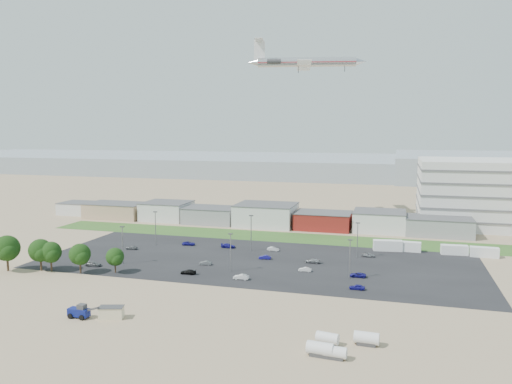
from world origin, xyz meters
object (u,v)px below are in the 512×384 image
(box_trailer_a, at_px, (388,245))
(airliner, at_px, (307,62))
(portable_shed, at_px, (111,312))
(parked_car_7, at_px, (265,257))
(tree_far_left, at_px, (7,251))
(parked_car_2, at_px, (357,287))
(parked_car_13, at_px, (241,277))
(parked_car_1, at_px, (305,269))
(telehandler, at_px, (79,311))
(parked_car_9, at_px, (189,243))
(parked_car_5, at_px, (132,248))
(parked_car_0, at_px, (358,275))
(parked_car_12, at_px, (313,261))
(parked_car_8, at_px, (368,255))
(parked_car_6, at_px, (228,246))
(parked_car_11, at_px, (273,249))
(parked_car_3, at_px, (188,272))
(parked_car_10, at_px, (93,264))
(storage_tank_nw, at_px, (327,338))

(box_trailer_a, distance_m, airliner, 87.08)
(portable_shed, bearing_deg, airliner, 66.04)
(box_trailer_a, relative_size, parked_car_7, 2.46)
(tree_far_left, distance_m, parked_car_2, 88.31)
(parked_car_13, bearing_deg, airliner, 179.76)
(box_trailer_a, bearing_deg, parked_car_1, -132.33)
(telehandler, bearing_deg, parked_car_9, 96.24)
(portable_shed, height_order, parked_car_5, portable_shed)
(parked_car_0, distance_m, parked_car_12, 16.41)
(telehandler, relative_size, parked_car_5, 1.94)
(airliner, distance_m, parked_car_0, 106.37)
(airliner, bearing_deg, portable_shed, -108.58)
(box_trailer_a, bearing_deg, parked_car_8, -126.24)
(parked_car_2, bearing_deg, airliner, -162.14)
(parked_car_6, distance_m, parked_car_11, 14.32)
(box_trailer_a, height_order, parked_car_0, box_trailer_a)
(parked_car_0, distance_m, parked_car_3, 42.29)
(airliner, height_order, parked_car_5, airliner)
(parked_car_0, height_order, parked_car_3, parked_car_3)
(parked_car_10, bearing_deg, parked_car_0, -84.44)
(parked_car_1, bearing_deg, storage_tank_nw, 14.85)
(box_trailer_a, distance_m, parked_car_10, 84.94)
(parked_car_7, xyz_separation_m, parked_car_13, (-0.62, -20.19, 0.06))
(tree_far_left, xyz_separation_m, parked_car_10, (18.38, 10.06, -4.61))
(storage_tank_nw, distance_m, parked_car_10, 74.09)
(parked_car_0, distance_m, parked_car_13, 28.81)
(box_trailer_a, height_order, parked_car_8, box_trailer_a)
(tree_far_left, height_order, parked_car_8, tree_far_left)
(parked_car_5, bearing_deg, parked_car_10, -7.01)
(airliner, bearing_deg, parked_car_12, -89.37)
(portable_shed, height_order, parked_car_10, portable_shed)
(parked_car_10, bearing_deg, storage_tank_nw, -117.53)
(parked_car_5, relative_size, parked_car_6, 0.77)
(storage_tank_nw, xyz_separation_m, parked_car_9, (-52.16, 61.63, -0.56))
(parked_car_12, bearing_deg, portable_shed, -29.20)
(parked_car_5, height_order, parked_car_8, parked_car_8)
(portable_shed, xyz_separation_m, box_trailer_a, (49.97, 71.06, 0.41))
(parked_car_10, relative_size, parked_car_13, 1.17)
(storage_tank_nw, distance_m, parked_car_0, 41.11)
(parked_car_9, distance_m, parked_car_10, 33.09)
(telehandler, height_order, parked_car_7, telehandler)
(parked_car_0, relative_size, parked_car_1, 1.22)
(parked_car_2, bearing_deg, storage_tank_nw, -4.17)
(parked_car_12, xyz_separation_m, parked_car_13, (-14.18, -19.77, 0.02))
(airliner, xyz_separation_m, parked_car_3, (-13.26, -90.21, -62.76))
(parked_car_0, bearing_deg, storage_tank_nw, -4.02)
(parked_car_1, height_order, parked_car_13, parked_car_13)
(parked_car_0, xyz_separation_m, parked_car_10, (-68.74, -9.09, 0.09))
(parked_car_5, bearing_deg, parked_car_3, 47.88)
(tree_far_left, xyz_separation_m, parked_car_11, (60.49, 39.80, -4.68))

